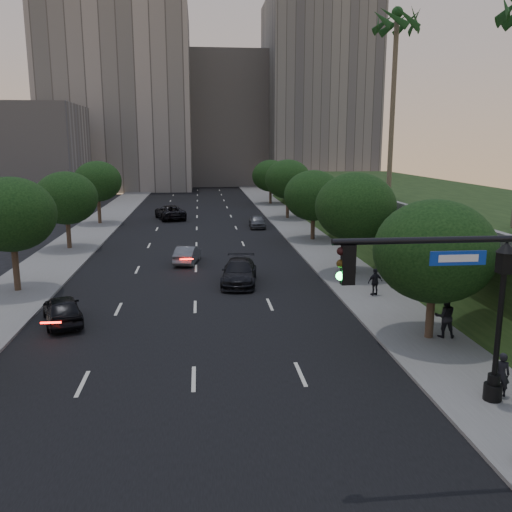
{
  "coord_description": "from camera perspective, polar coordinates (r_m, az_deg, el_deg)",
  "views": [
    {
      "loc": [
        0.36,
        -13.75,
        8.56
      ],
      "look_at": [
        2.81,
        9.79,
        3.6
      ],
      "focal_mm": 38.0,
      "sensor_mm": 36.0,
      "label": 1
    }
  ],
  "objects": [
    {
      "name": "tree_left_c",
      "position": [
        46.21,
        -19.36,
        5.77
      ],
      "size": [
        5.0,
        5.0,
        6.34
      ],
      "color": "#38281C",
      "rests_on": "ground"
    },
    {
      "name": "pedestrian_c",
      "position": [
        31.07,
        12.43,
        -2.68
      ],
      "size": [
        0.97,
        0.59,
        1.54
      ],
      "primitive_type": "imported",
      "rotation": [
        0.0,
        0.0,
        3.39
      ],
      "color": "black",
      "rests_on": "sidewalk_right"
    },
    {
      "name": "sidewalk_right",
      "position": [
        45.65,
        6.67,
        1.05
      ],
      "size": [
        4.5,
        140.0,
        0.15
      ],
      "primitive_type": "cube",
      "color": "slate",
      "rests_on": "ground"
    },
    {
      "name": "palm_far",
      "position": [
        47.34,
        14.6,
        22.55
      ],
      "size": [
        3.2,
        3.2,
        15.5
      ],
      "color": "#4C4233",
      "rests_on": "embankment"
    },
    {
      "name": "sedan_far_right",
      "position": [
        55.56,
        0.12,
        3.68
      ],
      "size": [
        1.71,
        3.98,
        1.34
      ],
      "primitive_type": "imported",
      "rotation": [
        0.0,
        0.0,
        -0.03
      ],
      "color": "#4D4F53",
      "rests_on": "ground"
    },
    {
      "name": "tree_right_e",
      "position": [
        76.53,
        1.54,
        8.44
      ],
      "size": [
        5.2,
        5.2,
        6.24
      ],
      "color": "#38281C",
      "rests_on": "ground"
    },
    {
      "name": "office_block_left",
      "position": [
        106.98,
        -14.17,
        15.48
      ],
      "size": [
        26.0,
        20.0,
        32.0
      ],
      "primitive_type": "cube",
      "color": "gray",
      "rests_on": "ground"
    },
    {
      "name": "ground",
      "position": [
        16.2,
        -6.74,
        -20.15
      ],
      "size": [
        160.0,
        160.0,
        0.0
      ],
      "primitive_type": "plane",
      "color": "black",
      "rests_on": "ground"
    },
    {
      "name": "sedan_near_right",
      "position": [
        33.39,
        -1.78,
        -1.72
      ],
      "size": [
        2.68,
        5.29,
        1.47
      ],
      "primitive_type": "imported",
      "rotation": [
        0.0,
        0.0,
        -0.13
      ],
      "color": "black",
      "rests_on": "ground"
    },
    {
      "name": "tree_left_b",
      "position": [
        33.73,
        -24.39,
        4.0
      ],
      "size": [
        5.0,
        5.0,
        6.71
      ],
      "color": "#38281C",
      "rests_on": "ground"
    },
    {
      "name": "road_surface",
      "position": [
        44.58,
        -6.3,
        0.71
      ],
      "size": [
        16.0,
        140.0,
        0.02
      ],
      "primitive_type": "cube",
      "color": "black",
      "rests_on": "ground"
    },
    {
      "name": "embankment",
      "position": [
        47.48,
        21.27,
        3.09
      ],
      "size": [
        18.0,
        90.0,
        4.0
      ],
      "primitive_type": "cube",
      "color": "black",
      "rests_on": "ground"
    },
    {
      "name": "street_lamp",
      "position": [
        19.41,
        24.18,
        -7.02
      ],
      "size": [
        0.64,
        0.64,
        5.62
      ],
      "color": "black",
      "rests_on": "ground"
    },
    {
      "name": "office_block_filler",
      "position": [
        87.81,
        -23.79,
        9.84
      ],
      "size": [
        18.0,
        16.0,
        14.0
      ],
      "primitive_type": "cube",
      "color": "#A09A92",
      "rests_on": "ground"
    },
    {
      "name": "pedestrian_a",
      "position": [
        20.39,
        24.39,
        -11.27
      ],
      "size": [
        0.66,
        0.55,
        1.54
      ],
      "primitive_type": "imported",
      "rotation": [
        0.0,
        0.0,
        2.77
      ],
      "color": "black",
      "rests_on": "sidewalk_right"
    },
    {
      "name": "tree_right_c",
      "position": [
        48.01,
        6.07,
        6.35
      ],
      "size": [
        5.2,
        5.2,
        6.24
      ],
      "color": "#38281C",
      "rests_on": "ground"
    },
    {
      "name": "tree_right_b",
      "position": [
        35.41,
        10.43,
        5.09
      ],
      "size": [
        5.2,
        5.2,
        6.74
      ],
      "color": "#38281C",
      "rests_on": "ground"
    },
    {
      "name": "traffic_signal_mast",
      "position": [
        14.99,
        24.07,
        -8.26
      ],
      "size": [
        5.68,
        0.56,
        7.0
      ],
      "color": "black",
      "rests_on": "ground"
    },
    {
      "name": "tree_right_d",
      "position": [
        61.69,
        3.37,
        8.06
      ],
      "size": [
        5.2,
        5.2,
        6.74
      ],
      "color": "#38281C",
      "rests_on": "ground"
    },
    {
      "name": "office_block_mid",
      "position": [
        115.97,
        -3.25,
        14.02
      ],
      "size": [
        22.0,
        18.0,
        26.0
      ],
      "primitive_type": "cube",
      "color": "#A09A92",
      "rests_on": "ground"
    },
    {
      "name": "sedan_mid_left",
      "position": [
        39.42,
        -7.23,
        0.16
      ],
      "size": [
        2.03,
        4.1,
        1.29
      ],
      "primitive_type": "imported",
      "rotation": [
        0.0,
        0.0,
        2.97
      ],
      "color": "#55585C",
      "rests_on": "ground"
    },
    {
      "name": "tree_left_d",
      "position": [
        59.84,
        -16.34,
        7.55
      ],
      "size": [
        5.0,
        5.0,
        6.71
      ],
      "color": "#38281C",
      "rests_on": "ground"
    },
    {
      "name": "tree_right_a",
      "position": [
        24.34,
        18.27,
        0.49
      ],
      "size": [
        5.2,
        5.2,
        6.24
      ],
      "color": "#38281C",
      "rests_on": "ground"
    },
    {
      "name": "sidewalk_left",
      "position": [
        45.81,
        -19.23,
        0.5
      ],
      "size": [
        4.5,
        140.0,
        0.15
      ],
      "primitive_type": "cube",
      "color": "slate",
      "rests_on": "ground"
    },
    {
      "name": "pedestrian_b",
      "position": [
        25.29,
        19.27,
        -6.02
      ],
      "size": [
        1.03,
        0.86,
        1.88
      ],
      "primitive_type": "imported",
      "rotation": [
        0.0,
        0.0,
        2.97
      ],
      "color": "black",
      "rests_on": "sidewalk_right"
    },
    {
      "name": "sedan_far_left",
      "position": [
        62.58,
        -9.04,
        4.58
      ],
      "size": [
        4.11,
        6.34,
        1.62
      ],
      "primitive_type": "imported",
      "rotation": [
        0.0,
        0.0,
        3.4
      ],
      "color": "black",
      "rests_on": "ground"
    },
    {
      "name": "office_block_right",
      "position": [
        112.66,
        6.46,
        16.58
      ],
      "size": [
        20.0,
        22.0,
        36.0
      ],
      "primitive_type": "cube",
      "color": "slate",
      "rests_on": "ground"
    },
    {
      "name": "sedan_near_left",
      "position": [
        27.76,
        -19.71,
        -5.32
      ],
      "size": [
        2.89,
        4.44,
        1.41
      ],
      "primitive_type": "imported",
      "rotation": [
        0.0,
        0.0,
        3.47
      ],
      "color": "black",
      "rests_on": "ground"
    },
    {
      "name": "parapet_wall",
      "position": [
        43.97,
        11.53,
        6.11
      ],
      "size": [
        0.35,
        90.0,
        0.7
      ],
      "primitive_type": "cube",
      "color": "slate",
      "rests_on": "embankment"
    }
  ]
}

